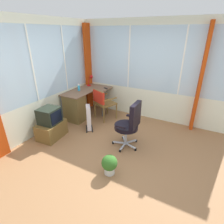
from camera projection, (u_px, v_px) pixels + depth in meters
The scene contains 14 objects.
ground at pixel (118, 157), 3.60m from camera, with size 5.01×5.17×0.06m, color #926540.
north_window_panel at pixel (34, 80), 3.97m from camera, with size 4.01×0.07×2.61m.
east_window_panel at pixel (153, 73), 4.67m from camera, with size 0.07×4.17×2.61m.
curtain_corner at pixel (89, 68), 5.45m from camera, with size 0.28×0.07×2.51m, color #BD3D0E.
curtain_east_far at pixel (200, 80), 4.12m from camera, with size 0.28×0.07×2.51m, color #BD3D0E.
desk at pixel (76, 106), 4.90m from camera, with size 1.38×0.88×0.77m.
desk_lamp at pixel (91, 79), 5.41m from camera, with size 0.24×0.20×0.32m.
tv_remote at pixel (106, 88), 5.16m from camera, with size 0.04×0.15×0.02m, color black.
spray_bottle at pixel (79, 87), 4.95m from camera, with size 0.06×0.06×0.22m.
wooden_armchair at pixel (102, 101), 4.84m from camera, with size 0.64×0.63×0.87m.
office_chair at pixel (130, 123), 3.65m from camera, with size 0.60×0.58×1.02m.
tv_on_stand at pixel (51, 125), 4.09m from camera, with size 0.68×0.50×0.74m.
space_heater at pixel (89, 117), 4.45m from camera, with size 0.39×0.35×0.64m.
potted_plant at pixel (109, 164), 3.06m from camera, with size 0.28×0.28×0.37m.
Camera 1 is at (-2.59, -1.29, 2.29)m, focal length 28.42 mm.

